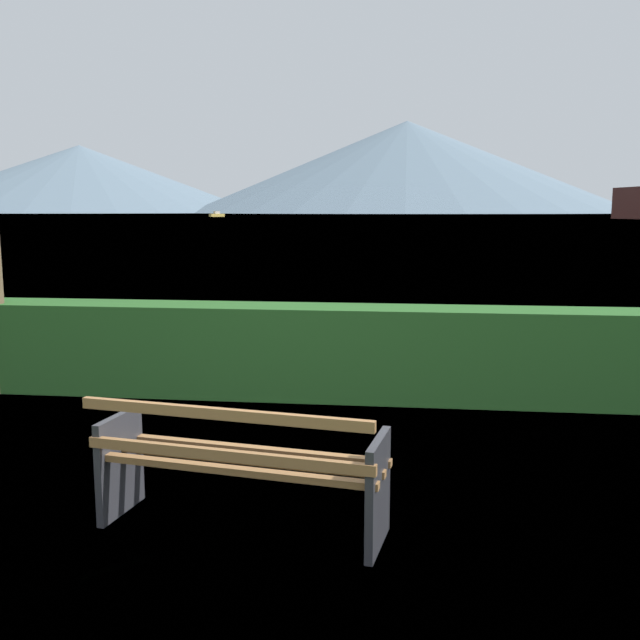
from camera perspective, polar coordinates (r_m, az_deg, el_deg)
ground_plane at (r=4.74m, az=-6.13°, el=-16.21°), size 1400.00×1400.00×0.00m
water_surface at (r=312.12m, az=6.82°, el=8.39°), size 620.00×620.00×0.00m
park_bench at (r=4.53m, az=-6.52°, el=-11.58°), size 1.89×0.85×0.87m
hedge_row at (r=7.65m, az=-0.71°, el=-2.56°), size 10.28×0.64×0.99m
fishing_boat_near at (r=224.70m, az=-8.29°, el=8.37°), size 4.46×4.44×1.78m
distant_hills at (r=568.35m, az=11.46°, el=11.25°), size 915.25×392.84×69.15m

